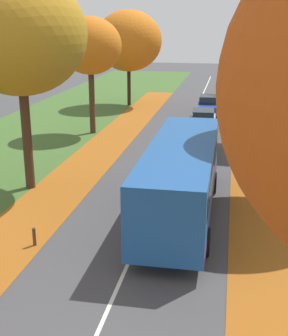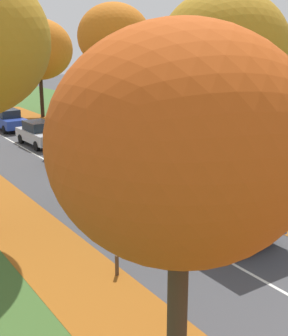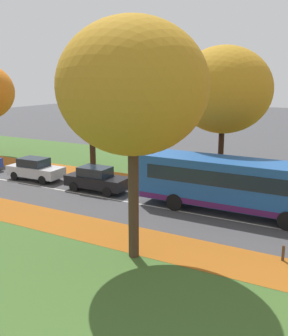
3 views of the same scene
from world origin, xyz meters
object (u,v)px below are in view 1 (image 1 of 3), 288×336
object	(u,v)px
bollard_fourth	(34,237)
tree_left_near	(19,35)
car_blue_third_in_line	(208,106)
bus	(181,175)
car_black_lead	(194,141)
car_silver_following	(203,122)
tree_left_mid	(90,46)
tree_left_far	(129,41)
tree_right_far	(266,39)

from	to	relation	value
bollard_fourth	tree_left_near	bearing A→B (deg)	114.95
car_blue_third_in_line	bus	bearing A→B (deg)	-89.87
tree_left_near	car_black_lead	bearing A→B (deg)	44.69
bus	car_blue_third_in_line	size ratio (longest dim) A/B	2.46
bus	car_silver_following	xyz separation A→B (m)	(-0.06, 14.56, -0.89)
bus	car_blue_third_in_line	bearing A→B (deg)	90.13
tree_left_near	car_black_lead	size ratio (longest dim) A/B	2.28
tree_left_mid	car_silver_following	xyz separation A→B (m)	(7.57, 1.34, -5.08)
tree_left_far	tree_right_far	distance (m)	11.94
tree_left_near	bus	size ratio (longest dim) A/B	0.93
tree_left_mid	car_blue_third_in_line	world-z (taller)	tree_left_mid
car_black_lead	car_blue_third_in_line	distance (m)	12.07
tree_left_near	car_blue_third_in_line	distance (m)	21.34
car_black_lead	car_blue_third_in_line	bearing A→B (deg)	89.12
bus	car_silver_following	world-z (taller)	bus
tree_left_near	tree_right_far	size ratio (longest dim) A/B	1.12
car_blue_third_in_line	tree_right_far	bearing A→B (deg)	42.68
car_silver_following	car_blue_third_in_line	distance (m)	6.46
tree_left_near	bollard_fourth	bearing A→B (deg)	-65.05
bollard_fourth	car_silver_following	xyz separation A→B (m)	(4.68, 18.21, 0.48)
tree_left_far	tree_right_far	size ratio (longest dim) A/B	0.98
bollard_fourth	car_blue_third_in_line	world-z (taller)	car_blue_third_in_line
bus	car_black_lead	world-z (taller)	bus
car_blue_third_in_line	tree_left_mid	bearing A→B (deg)	-134.17
tree_left_mid	bollard_fourth	xyz separation A→B (m)	(2.89, -16.87, -5.55)
tree_left_mid	car_silver_following	distance (m)	9.21
tree_right_far	car_blue_third_in_line	size ratio (longest dim) A/B	2.04
tree_left_near	bollard_fourth	xyz separation A→B (m)	(2.60, -5.58, -6.65)
tree_right_far	bus	xyz separation A→B (m)	(-4.42, -25.14, -4.27)
tree_left_mid	tree_left_far	xyz separation A→B (m)	(0.14, 11.18, -0.13)
tree_right_far	car_blue_third_in_line	xyz separation A→B (m)	(-4.47, -4.12, -5.16)
bus	tree_left_mid	bearing A→B (deg)	120.01
tree_right_far	bollard_fourth	size ratio (longest dim) A/B	12.90
tree_left_near	tree_right_far	xyz separation A→B (m)	(11.75, 23.21, -1.01)
tree_left_near	tree_left_far	xyz separation A→B (m)	(-0.16, 22.47, -1.22)
tree_left_near	bollard_fourth	world-z (taller)	tree_left_near
car_silver_following	car_blue_third_in_line	world-z (taller)	same
bollard_fourth	car_silver_following	bearing A→B (deg)	75.60
tree_left_mid	bus	xyz separation A→B (m)	(7.63, -13.21, -4.19)
tree_left_far	bollard_fourth	distance (m)	28.70
tree_right_far	car_silver_following	xyz separation A→B (m)	(-4.48, -10.58, -5.16)
bollard_fourth	car_silver_following	distance (m)	18.81
tree_left_far	car_silver_following	world-z (taller)	tree_left_far
tree_left_near	tree_left_far	distance (m)	22.50
tree_right_far	car_blue_third_in_line	world-z (taller)	tree_right_far
car_black_lead	car_blue_third_in_line	world-z (taller)	same
bus	car_black_lead	size ratio (longest dim) A/B	2.46
car_silver_following	bus	bearing A→B (deg)	-89.75
bus	tree_left_near	bearing A→B (deg)	165.28
car_blue_third_in_line	tree_left_far	bearing A→B (deg)	155.58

